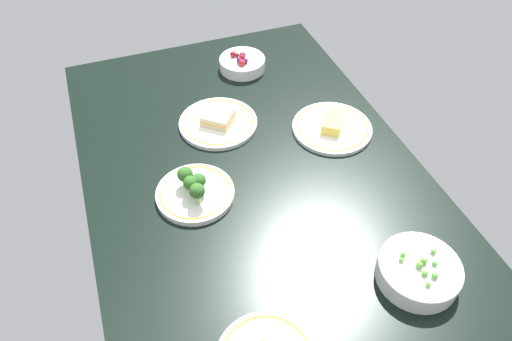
{
  "coord_description": "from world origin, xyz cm",
  "views": [
    {
      "loc": [
        80.47,
        -29.26,
        94.32
      ],
      "look_at": [
        0.0,
        0.0,
        6.0
      ],
      "focal_mm": 33.34,
      "sensor_mm": 36.0,
      "label": 1
    }
  ],
  "objects_px": {
    "bowl_peas": "(419,271)",
    "plate_broccoli": "(195,191)",
    "plate_cheese": "(332,127)",
    "plate_sandwich": "(218,121)",
    "bowl_berries": "(242,63)"
  },
  "relations": [
    {
      "from": "bowl_peas",
      "to": "plate_broccoli",
      "type": "distance_m",
      "value": 0.55
    },
    {
      "from": "plate_broccoli",
      "to": "plate_cheese",
      "type": "height_order",
      "value": "plate_broccoli"
    },
    {
      "from": "plate_broccoli",
      "to": "plate_cheese",
      "type": "bearing_deg",
      "value": 104.39
    },
    {
      "from": "bowl_peas",
      "to": "plate_sandwich",
      "type": "bearing_deg",
      "value": -158.16
    },
    {
      "from": "plate_broccoli",
      "to": "plate_cheese",
      "type": "relative_size",
      "value": 0.86
    },
    {
      "from": "plate_sandwich",
      "to": "plate_cheese",
      "type": "bearing_deg",
      "value": 66.13
    },
    {
      "from": "bowl_berries",
      "to": "bowl_peas",
      "type": "relative_size",
      "value": 0.86
    },
    {
      "from": "bowl_berries",
      "to": "plate_broccoli",
      "type": "height_order",
      "value": "plate_broccoli"
    },
    {
      "from": "plate_broccoli",
      "to": "plate_sandwich",
      "type": "bearing_deg",
      "value": 151.27
    },
    {
      "from": "bowl_berries",
      "to": "plate_broccoli",
      "type": "xyz_separation_m",
      "value": [
        0.49,
        -0.29,
        -0.0
      ]
    },
    {
      "from": "bowl_peas",
      "to": "plate_broccoli",
      "type": "relative_size",
      "value": 0.9
    },
    {
      "from": "bowl_peas",
      "to": "plate_cheese",
      "type": "distance_m",
      "value": 0.51
    },
    {
      "from": "bowl_peas",
      "to": "plate_broccoli",
      "type": "xyz_separation_m",
      "value": [
        -0.39,
        -0.39,
        -0.01
      ]
    },
    {
      "from": "bowl_berries",
      "to": "plate_sandwich",
      "type": "distance_m",
      "value": 0.29
    },
    {
      "from": "bowl_peas",
      "to": "plate_cheese",
      "type": "bearing_deg",
      "value": 174.71
    }
  ]
}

